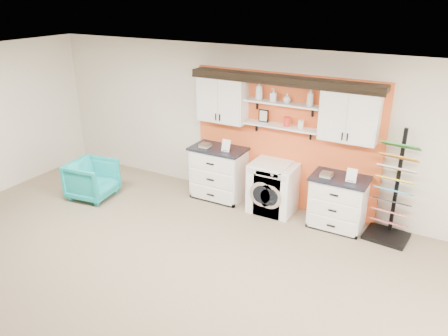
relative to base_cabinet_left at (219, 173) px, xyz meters
The scene contains 21 objects.
ceiling 4.45m from the base_cabinet_left, 72.76° to the right, with size 10.00×10.00×0.00m, color white.
wall_back 1.49m from the base_cabinet_left, 17.63° to the left, with size 10.00×10.00×0.00m, color beige.
accent_panel 1.37m from the base_cabinet_left, 16.00° to the left, with size 3.40×0.07×2.40m, color #E75B27.
upper_cabinet_left 1.39m from the base_cabinet_left, 90.00° to the left, with size 0.90×0.35×0.84m.
upper_cabinet_right 2.65m from the base_cabinet_left, ahead, with size 0.90×0.35×0.84m.
shelf_lower 1.54m from the base_cabinet_left, ahead, with size 1.32×0.28×0.03m, color white.
shelf_upper 1.83m from the base_cabinet_left, ahead, with size 1.32×0.28×0.03m, color white.
crown_molding 2.16m from the base_cabinet_left, ahead, with size 3.30×0.41×0.13m.
picture_frame 1.41m from the base_cabinet_left, 14.85° to the left, with size 0.18×0.02×0.22m.
canister_red 1.68m from the base_cabinet_left, ahead, with size 0.11×0.11×0.16m, color red.
canister_cream 1.86m from the base_cabinet_left, ahead, with size 0.10×0.10×0.14m, color silver.
base_cabinet_left is the anchor object (origin of this frame).
base_cabinet_right 2.26m from the base_cabinet_left, ahead, with size 0.91×0.66×0.89m.
washer 1.04m from the base_cabinet_left, ahead, with size 0.65×0.71×0.90m.
dryer 1.18m from the base_cabinet_left, ahead, with size 0.63×0.71×0.88m.
sample_rack 3.08m from the base_cabinet_left, ahead, with size 0.70×0.60×1.78m.
armchair 2.39m from the base_cabinet_left, 150.93° to the right, with size 0.77×0.79×0.72m, color teal.
soap_bottle_a 1.76m from the base_cabinet_left, 12.70° to the left, with size 0.12×0.12×0.32m, color silver.
soap_bottle_b 1.84m from the base_cabinet_left, ahead, with size 0.10×0.10×0.22m, color silver.
soap_bottle_c 1.96m from the base_cabinet_left, ahead, with size 0.13×0.13×0.16m, color silver.
soap_bottle_d 2.27m from the base_cabinet_left, ahead, with size 0.11×0.11×0.29m, color silver.
Camera 1 is at (2.62, -2.88, 3.70)m, focal length 35.00 mm.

